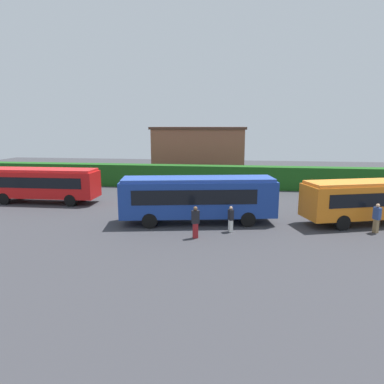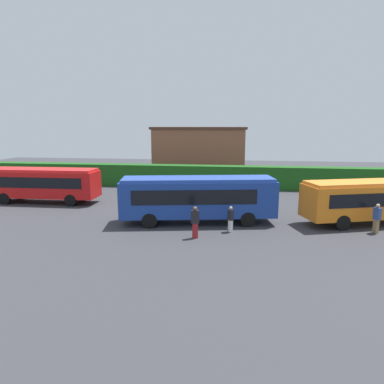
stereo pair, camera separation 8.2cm
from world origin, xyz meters
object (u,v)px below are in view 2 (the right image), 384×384
object	(u,v)px
bus_red	(43,183)
person_right	(377,218)
bus_blue	(198,197)
person_center	(231,218)
person_left	(195,221)
bus_orange	(376,199)

from	to	relation	value
bus_red	person_right	xyz separation A→B (m)	(25.42, -5.25, -0.74)
bus_red	bus_blue	distance (m)	14.79
bus_red	bus_blue	world-z (taller)	bus_blue
person_right	person_center	bearing A→B (deg)	-24.54
bus_blue	person_left	distance (m)	3.44
bus_blue	person_right	bearing A→B (deg)	-14.68
person_center	person_right	world-z (taller)	person_right
bus_blue	person_left	world-z (taller)	bus_blue
bus_orange	person_right	bearing A→B (deg)	-124.73
person_center	person_right	xyz separation A→B (m)	(9.03, 1.03, 0.12)
person_right	bus_blue	bearing A→B (deg)	-34.92
person_left	person_center	bearing A→B (deg)	-75.81
bus_red	person_right	distance (m)	25.96
person_center	person_right	size ratio (longest dim) A/B	0.88
person_left	person_center	size ratio (longest dim) A/B	1.17
person_center	person_right	bearing A→B (deg)	161.56
bus_blue	person_left	xyz separation A→B (m)	(0.25, -3.34, -0.80)
person_center	bus_blue	bearing A→B (deg)	-62.97
person_center	bus_orange	bearing A→B (deg)	174.00
bus_orange	person_left	bearing A→B (deg)	-175.65
bus_orange	person_right	world-z (taller)	bus_orange
person_left	bus_orange	bearing A→B (deg)	-90.20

